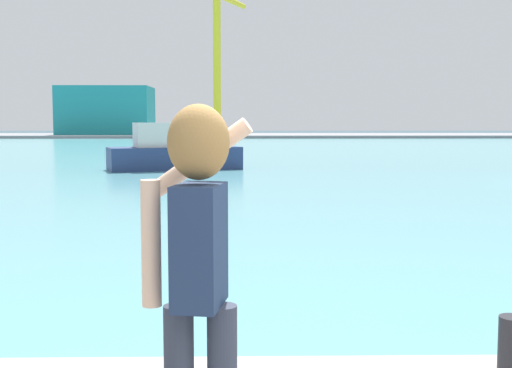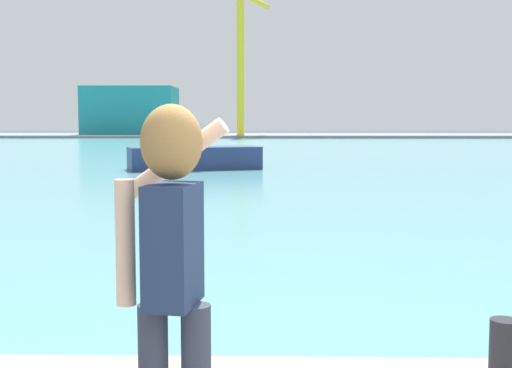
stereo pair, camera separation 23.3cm
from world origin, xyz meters
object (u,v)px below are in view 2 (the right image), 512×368
(person_photographer, at_px, (171,252))
(harbor_bollard, at_px, (504,352))
(warehouse_left, at_px, (131,111))
(port_crane, at_px, (243,50))
(boat_moored, at_px, (191,153))

(person_photographer, xyz_separation_m, harbor_bollard, (1.93, 1.12, -0.86))
(harbor_bollard, height_order, warehouse_left, warehouse_left)
(person_photographer, relative_size, harbor_bollard, 4.14)
(port_crane, bearing_deg, boat_moored, -90.02)
(harbor_bollard, xyz_separation_m, warehouse_left, (-21.00, 89.60, 3.02))
(harbor_bollard, height_order, boat_moored, boat_moored)
(warehouse_left, relative_size, port_crane, 0.66)
(boat_moored, distance_m, warehouse_left, 66.50)
(boat_moored, height_order, port_crane, port_crane)
(harbor_bollard, relative_size, boat_moored, 0.07)
(warehouse_left, bearing_deg, person_photographer, -78.13)
(person_photographer, xyz_separation_m, boat_moored, (-3.01, 26.26, -0.77))
(person_photographer, distance_m, warehouse_left, 92.73)
(warehouse_left, height_order, port_crane, port_crane)
(harbor_bollard, height_order, port_crane, port_crane)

